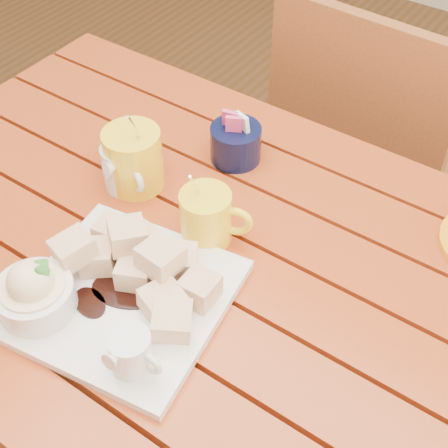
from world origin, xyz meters
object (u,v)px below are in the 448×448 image
Objects in this scene: table at (193,286)px; coffee_mug_right at (208,216)px; dessert_plate at (106,289)px; coffee_mug_left at (133,157)px; chair_far at (366,151)px.

coffee_mug_right is (0.01, 0.03, 0.15)m from table.
dessert_plate reaches higher than table.
table is 0.16m from coffee_mug_right.
dessert_plate is 2.36× the size of coffee_mug_right.
table is at bearing -136.17° from coffee_mug_right.
dessert_plate is 0.27m from coffee_mug_left.
chair_far is at bearing 89.71° from coffee_mug_left.
coffee_mug_right is at bearing 77.58° from dessert_plate.
dessert_plate is 0.35× the size of chair_far.
table is at bearing 90.11° from chair_far.
dessert_plate is 0.87m from chair_far.
coffee_mug_right is (0.18, -0.03, -0.01)m from coffee_mug_left.
chair_far is at bearing 87.53° from table.
coffee_mug_right is 0.15× the size of chair_far.
coffee_mug_left is 0.18× the size of chair_far.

